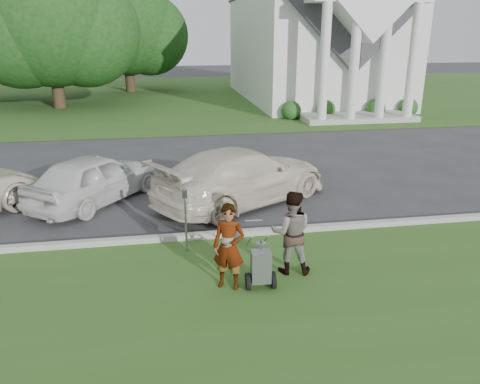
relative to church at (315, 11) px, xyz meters
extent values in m
plane|color=#333335|center=(-9.00, -23.11, -5.94)|extent=(120.00, 120.00, 0.00)
cube|color=#33571E|center=(-9.00, -26.11, -5.93)|extent=(80.00, 7.00, 0.01)
cube|color=#33571E|center=(-9.00, 3.89, -5.93)|extent=(80.00, 30.00, 0.01)
cube|color=#9E9E93|center=(-9.00, -22.56, -5.86)|extent=(80.00, 0.18, 0.15)
cube|color=white|center=(0.00, 0.89, -2.44)|extent=(9.00, 16.00, 7.00)
cube|color=#9E9E93|center=(0.00, -8.31, -5.79)|extent=(6.20, 2.60, 0.30)
cylinder|color=white|center=(-2.40, -9.31, -2.94)|extent=(0.50, 0.50, 6.00)
cylinder|color=white|center=(-0.80, -9.31, -2.94)|extent=(0.50, 0.50, 6.00)
cylinder|color=white|center=(0.80, -9.31, -2.94)|extent=(0.50, 0.50, 6.00)
cylinder|color=white|center=(2.40, -9.31, -2.94)|extent=(0.50, 0.50, 6.00)
sphere|color=#1E4C19|center=(-3.50, -7.41, -5.49)|extent=(1.10, 1.10, 1.10)
sphere|color=#1E4C19|center=(-1.50, -7.41, -5.49)|extent=(1.10, 1.10, 1.10)
sphere|color=#1E4C19|center=(1.50, -7.41, -5.49)|extent=(1.10, 1.10, 1.10)
sphere|color=#1E4C19|center=(3.50, -7.41, -5.49)|extent=(1.10, 1.10, 1.10)
cylinder|color=#332316|center=(-17.00, -1.11, -4.34)|extent=(0.76, 0.76, 3.20)
sphere|color=#133E16|center=(-17.00, -1.11, -0.43)|extent=(8.40, 8.40, 8.40)
sphere|color=#133E16|center=(-15.11, -0.81, -1.27)|extent=(6.89, 6.89, 6.89)
sphere|color=#133E16|center=(-18.68, -1.41, -1.06)|extent=(7.22, 7.22, 7.22)
cylinder|color=#332316|center=(-13.00, 6.89, -4.44)|extent=(0.76, 0.76, 3.00)
sphere|color=#133E16|center=(-13.00, 6.89, -0.85)|extent=(7.60, 7.60, 7.60)
sphere|color=#133E16|center=(-11.29, 7.19, -1.61)|extent=(6.23, 6.23, 6.23)
sphere|color=#133E16|center=(-14.52, 6.59, -1.42)|extent=(6.54, 6.54, 6.54)
cylinder|color=black|center=(-9.17, -24.98, -5.77)|extent=(0.09, 0.33, 0.33)
cylinder|color=black|center=(-8.69, -25.00, -5.77)|extent=(0.09, 0.33, 0.33)
cylinder|color=#2D2D33|center=(-8.93, -24.99, -5.77)|extent=(0.55, 0.06, 0.04)
cube|color=gray|center=(-8.93, -24.99, -5.47)|extent=(0.38, 0.31, 0.60)
cone|color=gray|center=(-8.93, -24.99, -5.07)|extent=(0.19, 0.19, 0.18)
cylinder|color=#2D2D33|center=(-8.93, -24.99, -4.98)|extent=(0.04, 0.04, 0.07)
cylinder|color=gray|center=(-9.06, -24.46, -5.20)|extent=(0.06, 0.81, 0.58)
cylinder|color=gray|center=(-8.75, -24.47, -5.20)|extent=(0.06, 0.81, 0.58)
cylinder|color=gray|center=(-8.89, -24.07, -4.92)|extent=(0.35, 0.05, 0.03)
imported|color=#999999|center=(-9.51, -24.84, -5.11)|extent=(0.72, 0.61, 1.66)
imported|color=#999999|center=(-8.21, -24.44, -5.08)|extent=(0.95, 0.81, 1.71)
cylinder|color=gray|center=(-10.22, -23.18, -5.30)|extent=(0.05, 0.05, 1.28)
cube|color=#2D2D33|center=(-10.22, -23.18, -4.58)|extent=(0.11, 0.07, 0.19)
cylinder|color=gray|center=(-10.22, -23.18, -4.48)|extent=(0.10, 0.10, 0.03)
imported|color=silver|center=(-12.58, -19.56, -5.23)|extent=(3.84, 4.36, 1.42)
imported|color=beige|center=(-8.46, -20.23, -5.16)|extent=(5.73, 4.70, 1.56)
camera|label=1|loc=(-10.60, -32.63, -1.31)|focal=35.00mm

